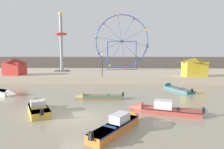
{
  "coord_description": "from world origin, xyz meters",
  "views": [
    {
      "loc": [
        3.49,
        -14.18,
        4.84
      ],
      "look_at": [
        2.41,
        10.86,
        2.31
      ],
      "focal_mm": 30.06,
      "sensor_mm": 36.0,
      "label": 1
    }
  ],
  "objects_px": {
    "carnival_booth_red_striped": "(15,66)",
    "promenade_lamp_near": "(102,62)",
    "motorboat_white_red_stripe": "(3,92)",
    "motorboat_faded_red": "(158,109)",
    "drop_tower_steel_tower": "(61,44)",
    "ferris_wheel_blue_frame": "(122,42)",
    "motorboat_olive_wood": "(94,97)",
    "motorboat_mustard_yellow": "(38,107)",
    "motorboat_orange_hull": "(121,123)",
    "carnival_booth_yellow_awning": "(195,67)",
    "motorboat_teal_painted": "(173,88)"
  },
  "relations": [
    {
      "from": "motorboat_orange_hull",
      "to": "drop_tower_steel_tower",
      "type": "distance_m",
      "value": 34.89
    },
    {
      "from": "motorboat_faded_red",
      "to": "motorboat_mustard_yellow",
      "type": "distance_m",
      "value": 10.43
    },
    {
      "from": "motorboat_white_red_stripe",
      "to": "promenade_lamp_near",
      "type": "distance_m",
      "value": 15.63
    },
    {
      "from": "motorboat_orange_hull",
      "to": "carnival_booth_red_striped",
      "type": "distance_m",
      "value": 30.17
    },
    {
      "from": "motorboat_white_red_stripe",
      "to": "carnival_booth_red_striped",
      "type": "xyz_separation_m",
      "value": [
        -5.33,
        12.15,
        2.54
      ]
    },
    {
      "from": "ferris_wheel_blue_frame",
      "to": "carnival_booth_red_striped",
      "type": "distance_m",
      "value": 26.07
    },
    {
      "from": "motorboat_olive_wood",
      "to": "motorboat_teal_painted",
      "type": "bearing_deg",
      "value": -150.07
    },
    {
      "from": "carnival_booth_red_striped",
      "to": "promenade_lamp_near",
      "type": "bearing_deg",
      "value": -1.9
    },
    {
      "from": "motorboat_mustard_yellow",
      "to": "ferris_wheel_blue_frame",
      "type": "relative_size",
      "value": 0.33
    },
    {
      "from": "ferris_wheel_blue_frame",
      "to": "motorboat_olive_wood",
      "type": "bearing_deg",
      "value": -96.36
    },
    {
      "from": "motorboat_orange_hull",
      "to": "motorboat_mustard_yellow",
      "type": "bearing_deg",
      "value": 94.54
    },
    {
      "from": "motorboat_teal_painted",
      "to": "carnival_booth_yellow_awning",
      "type": "distance_m",
      "value": 9.18
    },
    {
      "from": "drop_tower_steel_tower",
      "to": "carnival_booth_yellow_awning",
      "type": "distance_m",
      "value": 28.85
    },
    {
      "from": "motorboat_white_red_stripe",
      "to": "motorboat_faded_red",
      "type": "bearing_deg",
      "value": 2.32
    },
    {
      "from": "motorboat_orange_hull",
      "to": "carnival_booth_yellow_awning",
      "type": "distance_m",
      "value": 25.35
    },
    {
      "from": "carnival_booth_yellow_awning",
      "to": "promenade_lamp_near",
      "type": "relative_size",
      "value": 1.11
    },
    {
      "from": "motorboat_mustard_yellow",
      "to": "promenade_lamp_near",
      "type": "relative_size",
      "value": 1.18
    },
    {
      "from": "motorboat_white_red_stripe",
      "to": "promenade_lamp_near",
      "type": "bearing_deg",
      "value": 63.67
    },
    {
      "from": "motorboat_teal_painted",
      "to": "ferris_wheel_blue_frame",
      "type": "distance_m",
      "value": 25.42
    },
    {
      "from": "motorboat_teal_painted",
      "to": "ferris_wheel_blue_frame",
      "type": "bearing_deg",
      "value": -5.72
    },
    {
      "from": "motorboat_teal_painted",
      "to": "ferris_wheel_blue_frame",
      "type": "xyz_separation_m",
      "value": [
        -7.15,
        22.98,
        8.18
      ]
    },
    {
      "from": "drop_tower_steel_tower",
      "to": "motorboat_faded_red",
      "type": "bearing_deg",
      "value": -58.47
    },
    {
      "from": "motorboat_olive_wood",
      "to": "carnival_booth_yellow_awning",
      "type": "height_order",
      "value": "carnival_booth_yellow_awning"
    },
    {
      "from": "motorboat_mustard_yellow",
      "to": "carnival_booth_yellow_awning",
      "type": "xyz_separation_m",
      "value": [
        20.33,
        17.93,
        2.56
      ]
    },
    {
      "from": "motorboat_olive_wood",
      "to": "carnival_booth_red_striped",
      "type": "bearing_deg",
      "value": -40.92
    },
    {
      "from": "motorboat_faded_red",
      "to": "carnival_booth_red_striped",
      "type": "bearing_deg",
      "value": -21.4
    },
    {
      "from": "motorboat_white_red_stripe",
      "to": "drop_tower_steel_tower",
      "type": "distance_m",
      "value": 22.2
    },
    {
      "from": "motorboat_olive_wood",
      "to": "motorboat_teal_painted",
      "type": "relative_size",
      "value": 0.96
    },
    {
      "from": "motorboat_orange_hull",
      "to": "motorboat_teal_painted",
      "type": "height_order",
      "value": "motorboat_orange_hull"
    },
    {
      "from": "motorboat_orange_hull",
      "to": "motorboat_olive_wood",
      "type": "bearing_deg",
      "value": 50.53
    },
    {
      "from": "motorboat_faded_red",
      "to": "motorboat_teal_painted",
      "type": "bearing_deg",
      "value": -93.72
    },
    {
      "from": "motorboat_faded_red",
      "to": "motorboat_mustard_yellow",
      "type": "height_order",
      "value": "motorboat_faded_red"
    },
    {
      "from": "carnival_booth_yellow_awning",
      "to": "ferris_wheel_blue_frame",
      "type": "bearing_deg",
      "value": 122.64
    },
    {
      "from": "motorboat_faded_red",
      "to": "ferris_wheel_blue_frame",
      "type": "xyz_separation_m",
      "value": [
        -2.83,
        34.06,
        8.07
      ]
    },
    {
      "from": "motorboat_olive_wood",
      "to": "carnival_booth_red_striped",
      "type": "height_order",
      "value": "carnival_booth_red_striped"
    },
    {
      "from": "motorboat_olive_wood",
      "to": "carnival_booth_red_striped",
      "type": "xyz_separation_m",
      "value": [
        -17.04,
        14.0,
        2.6
      ]
    },
    {
      "from": "motorboat_olive_wood",
      "to": "carnival_booth_red_striped",
      "type": "distance_m",
      "value": 22.21
    },
    {
      "from": "motorboat_orange_hull",
      "to": "carnival_booth_yellow_awning",
      "type": "bearing_deg",
      "value": 0.09
    },
    {
      "from": "carnival_booth_yellow_awning",
      "to": "promenade_lamp_near",
      "type": "bearing_deg",
      "value": 178.95
    },
    {
      "from": "motorboat_mustard_yellow",
      "to": "motorboat_orange_hull",
      "type": "xyz_separation_m",
      "value": [
        7.28,
        -3.66,
        0.02
      ]
    },
    {
      "from": "motorboat_olive_wood",
      "to": "motorboat_teal_painted",
      "type": "height_order",
      "value": "motorboat_teal_painted"
    },
    {
      "from": "motorboat_olive_wood",
      "to": "carnival_booth_red_striped",
      "type": "relative_size",
      "value": 1.48
    },
    {
      "from": "carnival_booth_red_striped",
      "to": "carnival_booth_yellow_awning",
      "type": "bearing_deg",
      "value": 3.82
    },
    {
      "from": "motorboat_olive_wood",
      "to": "motorboat_mustard_yellow",
      "type": "relative_size",
      "value": 1.23
    },
    {
      "from": "motorboat_olive_wood",
      "to": "ferris_wheel_blue_frame",
      "type": "height_order",
      "value": "ferris_wheel_blue_frame"
    },
    {
      "from": "motorboat_olive_wood",
      "to": "motorboat_mustard_yellow",
      "type": "distance_m",
      "value": 6.46
    },
    {
      "from": "motorboat_mustard_yellow",
      "to": "promenade_lamp_near",
      "type": "distance_m",
      "value": 17.5
    },
    {
      "from": "motorboat_faded_red",
      "to": "carnival_booth_red_striped",
      "type": "height_order",
      "value": "carnival_booth_red_striped"
    },
    {
      "from": "motorboat_faded_red",
      "to": "drop_tower_steel_tower",
      "type": "xyz_separation_m",
      "value": [
        -16.88,
        27.51,
        7.26
      ]
    },
    {
      "from": "motorboat_mustard_yellow",
      "to": "motorboat_teal_painted",
      "type": "bearing_deg",
      "value": -83.55
    }
  ]
}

